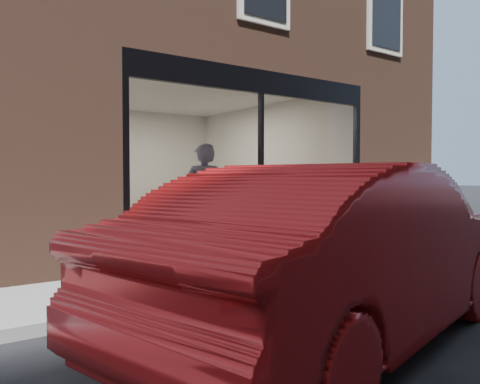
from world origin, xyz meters
TOP-DOWN VIEW (x-y plane):
  - ground at (0.00, 0.00)m, footprint 120.00×120.00m
  - sidewalk_near at (0.00, 1.00)m, footprint 40.00×2.00m
  - kerb_near at (0.00, -0.05)m, footprint 40.00×0.10m
  - host_building_pier_right at (3.75, 8.00)m, footprint 2.50×12.00m
  - host_building_backfill at (0.00, 11.00)m, footprint 5.00×6.00m
  - cafe_floor at (0.00, 5.00)m, footprint 6.00×6.00m
  - cafe_ceiling at (0.00, 5.00)m, footprint 6.00×6.00m
  - cafe_wall_back at (0.00, 7.99)m, footprint 5.00×0.00m
  - cafe_wall_left at (-2.49, 5.00)m, footprint 0.00×6.00m
  - cafe_wall_right at (2.49, 5.00)m, footprint 0.00×6.00m
  - storefront_kick at (0.00, 2.05)m, footprint 5.00×0.10m
  - storefront_header at (0.00, 2.05)m, footprint 5.00×0.10m
  - storefront_mullion at (0.00, 2.05)m, footprint 0.06×0.10m
  - storefront_glass at (0.00, 2.02)m, footprint 4.80×0.00m
  - banquette at (0.00, 2.45)m, footprint 4.00×0.55m
  - person at (-0.72, 2.78)m, footprint 0.84×0.70m
  - cafe_table_left at (-1.24, 3.74)m, footprint 0.83×0.83m
  - cafe_table_right at (1.11, 3.00)m, footprint 0.71×0.71m
  - cafe_chair_left at (-0.81, 3.94)m, footprint 0.60×0.60m
  - cafe_chair_right at (1.33, 3.90)m, footprint 0.52×0.52m
  - wall_poster at (-2.45, 4.79)m, footprint 0.02×0.54m
  - parked_car at (-1.96, -1.64)m, footprint 4.73×2.66m

SIDE VIEW (x-z plane):
  - ground at x=0.00m, z-range 0.00..0.00m
  - sidewalk_near at x=0.00m, z-range 0.00..0.01m
  - cafe_floor at x=0.00m, z-range 0.02..0.02m
  - kerb_near at x=0.00m, z-range 0.00..0.12m
  - storefront_kick at x=0.00m, z-range 0.00..0.30m
  - banquette at x=0.00m, z-range 0.00..0.45m
  - cafe_chair_left at x=-0.81m, z-range 0.22..0.26m
  - cafe_chair_right at x=1.33m, z-range 0.22..0.26m
  - parked_car at x=-1.96m, z-range 0.00..1.48m
  - cafe_table_left at x=-1.24m, z-range 0.72..0.76m
  - cafe_table_right at x=1.11m, z-range 0.72..0.76m
  - person at x=-0.72m, z-range 0.00..1.97m
  - storefront_mullion at x=0.00m, z-range 0.30..2.80m
  - storefront_glass at x=0.00m, z-range -0.85..3.95m
  - cafe_wall_back at x=0.00m, z-range -0.90..4.10m
  - cafe_wall_left at x=-2.49m, z-range -1.40..4.60m
  - cafe_wall_right at x=2.49m, z-range -1.40..4.60m
  - host_building_pier_right at x=3.75m, z-range 0.00..3.20m
  - host_building_backfill at x=0.00m, z-range 0.00..3.20m
  - wall_poster at x=-2.45m, z-range 1.27..1.99m
  - storefront_header at x=0.00m, z-range 2.80..3.20m
  - cafe_ceiling at x=0.00m, z-range 3.19..3.19m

